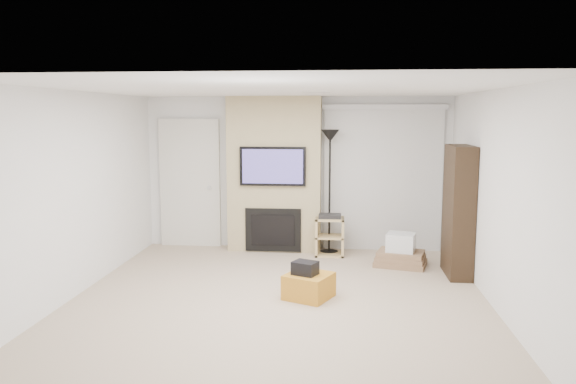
# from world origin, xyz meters

# --- Properties ---
(floor) EXTENTS (5.00, 5.50, 0.00)m
(floor) POSITION_xyz_m (0.00, 0.00, 0.00)
(floor) COLOR tan
(floor) RESTS_ON ground
(ceiling) EXTENTS (5.00, 5.50, 0.00)m
(ceiling) POSITION_xyz_m (0.00, 0.00, 2.50)
(ceiling) COLOR white
(ceiling) RESTS_ON wall_back
(wall_back) EXTENTS (5.00, 0.00, 2.50)m
(wall_back) POSITION_xyz_m (0.00, 2.75, 1.25)
(wall_back) COLOR white
(wall_back) RESTS_ON ground
(wall_front) EXTENTS (5.00, 0.00, 2.50)m
(wall_front) POSITION_xyz_m (0.00, -2.75, 1.25)
(wall_front) COLOR white
(wall_front) RESTS_ON ground
(wall_left) EXTENTS (0.00, 5.50, 2.50)m
(wall_left) POSITION_xyz_m (-2.50, 0.00, 1.25)
(wall_left) COLOR white
(wall_left) RESTS_ON ground
(wall_right) EXTENTS (0.00, 5.50, 2.50)m
(wall_right) POSITION_xyz_m (2.50, 0.00, 1.25)
(wall_right) COLOR white
(wall_right) RESTS_ON ground
(hvac_vent) EXTENTS (0.35, 0.18, 0.01)m
(hvac_vent) POSITION_xyz_m (0.40, 0.80, 2.50)
(hvac_vent) COLOR silver
(hvac_vent) RESTS_ON ceiling
(ottoman) EXTENTS (0.66, 0.66, 0.30)m
(ottoman) POSITION_xyz_m (0.36, 0.14, 0.15)
(ottoman) COLOR #C08022
(ottoman) RESTS_ON floor
(black_bag) EXTENTS (0.35, 0.32, 0.16)m
(black_bag) POSITION_xyz_m (0.31, 0.11, 0.38)
(black_bag) COLOR black
(black_bag) RESTS_ON ottoman
(fireplace_wall) EXTENTS (1.50, 0.47, 2.50)m
(fireplace_wall) POSITION_xyz_m (-0.35, 2.54, 1.24)
(fireplace_wall) COLOR tan
(fireplace_wall) RESTS_ON floor
(entry_door) EXTENTS (1.02, 0.11, 2.14)m
(entry_door) POSITION_xyz_m (-1.80, 2.71, 1.05)
(entry_door) COLOR silver
(entry_door) RESTS_ON floor
(vertical_blinds) EXTENTS (1.98, 0.10, 2.37)m
(vertical_blinds) POSITION_xyz_m (1.40, 2.70, 1.27)
(vertical_blinds) COLOR silver
(vertical_blinds) RESTS_ON floor
(floor_lamp) EXTENTS (0.29, 0.29, 1.98)m
(floor_lamp) POSITION_xyz_m (0.55, 2.39, 1.56)
(floor_lamp) COLOR black
(floor_lamp) RESTS_ON floor
(av_stand) EXTENTS (0.45, 0.38, 0.66)m
(av_stand) POSITION_xyz_m (0.56, 2.25, 0.35)
(av_stand) COLOR #D3B577
(av_stand) RESTS_ON floor
(box_stack) EXTENTS (0.84, 0.71, 0.48)m
(box_stack) POSITION_xyz_m (1.62, 1.73, 0.18)
(box_stack) COLOR #8B6A4C
(box_stack) RESTS_ON floor
(bookshelf) EXTENTS (0.30, 0.80, 1.80)m
(bookshelf) POSITION_xyz_m (2.34, 1.33, 0.90)
(bookshelf) COLOR black
(bookshelf) RESTS_ON floor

